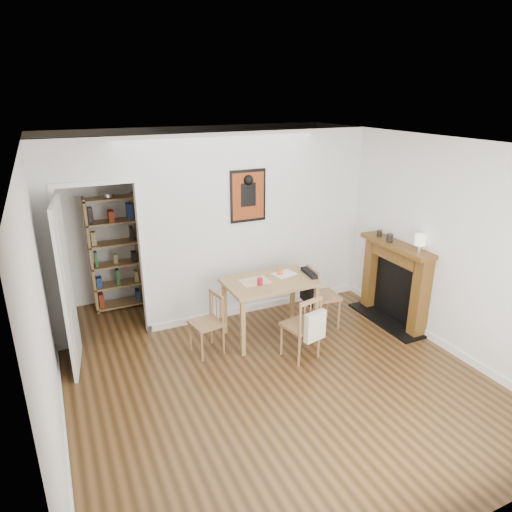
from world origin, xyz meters
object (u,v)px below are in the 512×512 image
fireplace (395,280)px  mantel_lamp (420,241)px  bookshelf (115,254)px  orange_fruit (280,272)px  dining_table (270,287)px  ceramic_jar_b (379,233)px  red_glass (260,281)px  chair_right (322,296)px  ceramic_jar_a (390,238)px  notebook (284,274)px  chair_front (301,326)px  chair_left (206,324)px

fireplace → mantel_lamp: bearing=-91.5°
bookshelf → orange_fruit: size_ratio=21.34×
fireplace → mantel_lamp: (-0.01, -0.37, 0.68)m
dining_table → ceramic_jar_b: size_ratio=13.09×
bookshelf → red_glass: bookshelf is taller
chair_right → ceramic_jar_a: ceramic_jar_a is taller
notebook → dining_table: bearing=-158.2°
chair_front → ceramic_jar_b: size_ratio=9.37×
chair_right → chair_front: chair_right is taller
dining_table → ceramic_jar_a: bearing=-8.4°
bookshelf → notebook: bearing=-40.4°
dining_table → chair_front: (0.11, -0.63, -0.28)m
red_glass → ceramic_jar_b: (1.91, 0.09, 0.36)m
chair_left → red_glass: size_ratio=8.43×
chair_left → mantel_lamp: (2.67, -0.67, 0.91)m
chair_left → red_glass: 0.85m
red_glass → chair_front: bearing=-62.9°
red_glass → orange_fruit: 0.43m
red_glass → notebook: bearing=22.0°
ceramic_jar_b → dining_table: bearing=-179.6°
bookshelf → dining_table: bearing=-46.3°
chair_front → orange_fruit: size_ratio=10.40×
chair_front → ceramic_jar_b: 1.91m
dining_table → chair_left: bearing=-176.8°
dining_table → notebook: size_ratio=4.04×
chair_front → orange_fruit: orange_fruit is taller
chair_right → bookshelf: bookshelf is taller
chair_front → red_glass: 0.76m
dining_table → fireplace: bearing=-11.0°
chair_left → ceramic_jar_b: 2.75m
chair_left → bookshelf: bookshelf is taller
ceramic_jar_a → mantel_lamp: bearing=-79.6°
chair_right → red_glass: bearing=-179.1°
fireplace → orange_fruit: 1.66m
ceramic_jar_a → bookshelf: bearing=149.2°
fireplace → ceramic_jar_a: ceramic_jar_a is taller
fireplace → ceramic_jar_b: size_ratio=14.06×
orange_fruit → ceramic_jar_a: ceramic_jar_a is taller
dining_table → orange_fruit: size_ratio=14.53×
chair_right → chair_front: bearing=-138.8°
dining_table → chair_left: size_ratio=1.49×
chair_front → mantel_lamp: (1.66, -0.08, 0.88)m
orange_fruit → notebook: size_ratio=0.28×
bookshelf → chair_front: bearing=-53.3°
red_glass → orange_fruit: bearing=26.0°
bookshelf → notebook: (1.93, -1.65, -0.04)m
chair_right → chair_front: (-0.66, -0.57, -0.03)m
notebook → chair_left: bearing=-172.4°
chair_front → notebook: chair_front is taller
fireplace → ceramic_jar_b: (-0.05, 0.36, 0.59)m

